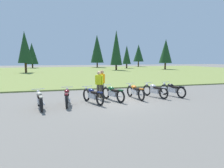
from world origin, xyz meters
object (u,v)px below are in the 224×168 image
rider_with_back_turned (99,83)px  rider_in_hivis_vest (102,82)px  motorcycle_orange (135,91)px  motorcycle_british_green (113,93)px  motorcycle_cream (40,99)px  motorcycle_navy (93,95)px  motorcycle_maroon (67,97)px  motorcycle_silver (155,90)px  motorcycle_black (172,89)px

rider_with_back_turned → rider_in_hivis_vest: bearing=66.0°
motorcycle_orange → motorcycle_british_green: bearing=-171.7°
motorcycle_cream → motorcycle_navy: same height
motorcycle_maroon → rider_in_hivis_vest: bearing=38.6°
rider_in_hivis_vest → rider_with_back_turned: size_ratio=1.00×
motorcycle_maroon → rider_with_back_turned: bearing=28.3°
motorcycle_silver → motorcycle_black: same height
motorcycle_maroon → motorcycle_black: same height
rider_with_back_turned → motorcycle_cream: bearing=-156.5°
motorcycle_navy → motorcycle_black: same height
motorcycle_black → motorcycle_cream: bearing=-172.0°
motorcycle_maroon → rider_in_hivis_vest: 2.92m
motorcycle_maroon → rider_in_hivis_vest: (2.24, 1.79, 0.51)m
motorcycle_maroon → rider_with_back_turned: size_ratio=1.26×
motorcycle_navy → motorcycle_orange: 2.74m
motorcycle_maroon → motorcycle_black: 6.63m
motorcycle_navy → rider_with_back_turned: 1.22m
motorcycle_black → motorcycle_british_green: bearing=-176.0°
motorcycle_cream → motorcycle_orange: size_ratio=1.00×
motorcycle_silver → rider_in_hivis_vest: rider_in_hivis_vest is taller
motorcycle_british_green → motorcycle_silver: size_ratio=0.99×
rider_with_back_turned → motorcycle_orange: bearing=-9.7°
motorcycle_maroon → motorcycle_orange: 4.07m
motorcycle_navy → rider_in_hivis_vest: 2.01m
motorcycle_maroon → motorcycle_black: bearing=6.4°
motorcycle_maroon → rider_with_back_turned: 2.22m
motorcycle_cream → motorcycle_orange: same height
motorcycle_cream → motorcycle_maroon: bearing=15.8°
motorcycle_maroon → motorcycle_silver: (5.35, 0.75, 0.00)m
rider_with_back_turned → motorcycle_navy: bearing=-120.2°
motorcycle_black → rider_with_back_turned: 4.72m
motorcycle_british_green → rider_with_back_turned: 1.02m
motorcycle_cream → rider_with_back_turned: size_ratio=1.25×
motorcycle_silver → motorcycle_navy: bearing=-170.4°
motorcycle_british_green → motorcycle_silver: bearing=6.1°
motorcycle_british_green → motorcycle_maroon: bearing=-170.0°
motorcycle_maroon → motorcycle_black: (6.59, 0.73, 0.00)m
motorcycle_cream → rider_in_hivis_vest: 4.18m
motorcycle_black → rider_in_hivis_vest: bearing=166.3°
motorcycle_british_green → rider_in_hivis_vest: rider_in_hivis_vest is taller
motorcycle_silver → rider_in_hivis_vest: bearing=161.4°
motorcycle_maroon → rider_with_back_turned: rider_with_back_turned is taller
motorcycle_cream → rider_with_back_turned: rider_with_back_turned is taller
motorcycle_silver → rider_with_back_turned: bearing=175.4°
motorcycle_orange → motorcycle_navy: bearing=-167.6°
rider_in_hivis_vest → motorcycle_cream: bearing=-148.6°
motorcycle_silver → rider_with_back_turned: size_ratio=1.21×
motorcycle_silver → motorcycle_black: size_ratio=0.98×
motorcycle_black → rider_with_back_turned: size_ratio=1.23×
motorcycle_black → rider_with_back_turned: rider_with_back_turned is taller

